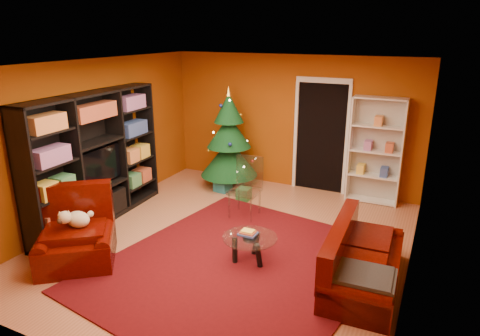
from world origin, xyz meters
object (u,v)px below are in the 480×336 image
at_px(gift_box_green, 244,194).
at_px(acrylic_chair, 245,191).
at_px(media_unit, 96,159).
at_px(coffee_table, 250,249).
at_px(sofa, 365,256).
at_px(rug, 238,265).
at_px(white_bookshelf, 376,151).
at_px(armchair, 76,235).
at_px(gift_box_red, 245,179).
at_px(christmas_tree, 229,139).
at_px(gift_box_teal, 223,184).
at_px(dog, 78,219).

relative_size(gift_box_green, acrylic_chair, 0.25).
relative_size(media_unit, coffee_table, 3.73).
bearing_deg(sofa, coffee_table, 93.07).
relative_size(rug, coffee_table, 5.04).
xyz_separation_m(white_bookshelf, armchair, (-3.24, -3.97, -0.55)).
distance_m(rug, acrylic_chair, 1.65).
relative_size(gift_box_green, sofa, 0.13).
bearing_deg(gift_box_green, gift_box_red, 113.46).
relative_size(rug, christmas_tree, 1.84).
bearing_deg(gift_box_teal, sofa, -34.19).
bearing_deg(dog, sofa, -20.77).
distance_m(gift_box_red, dog, 3.84).
bearing_deg(sofa, gift_box_red, 44.99).
bearing_deg(media_unit, sofa, -3.25).
bearing_deg(dog, gift_box_teal, 43.38).
xyz_separation_m(rug, armchair, (-2.02, -0.85, 0.40)).
distance_m(gift_box_red, coffee_table, 3.11).
relative_size(christmas_tree, white_bookshelf, 1.03).
xyz_separation_m(white_bookshelf, dog, (-3.23, -3.90, -0.35)).
xyz_separation_m(dog, coffee_table, (2.10, 0.94, -0.42)).
relative_size(gift_box_red, dog, 0.53).
xyz_separation_m(rug, gift_box_red, (-1.27, 2.96, 0.09)).
relative_size(sofa, coffee_table, 2.42).
bearing_deg(christmas_tree, acrylic_chair, -53.39).
relative_size(gift_box_teal, gift_box_green, 1.19).
bearing_deg(gift_box_red, gift_box_teal, -112.19).
bearing_deg(coffee_table, christmas_tree, 122.26).
bearing_deg(christmas_tree, gift_box_teal, -88.50).
bearing_deg(coffee_table, armchair, -154.37).
bearing_deg(christmas_tree, armchair, -98.20).
distance_m(rug, media_unit, 2.92).
height_order(media_unit, white_bookshelf, media_unit).
relative_size(rug, gift_box_green, 16.07).
relative_size(christmas_tree, gift_box_green, 8.73).
distance_m(media_unit, armchair, 1.52).
bearing_deg(armchair, media_unit, 82.34).
distance_m(media_unit, gift_box_green, 2.71).
distance_m(white_bookshelf, acrylic_chair, 2.51).
distance_m(armchair, dog, 0.21).
xyz_separation_m(rug, media_unit, (-2.70, 0.35, 1.05)).
relative_size(media_unit, acrylic_chair, 2.96).
relative_size(sofa, acrylic_chair, 1.92).
distance_m(gift_box_teal, armchair, 3.30).
bearing_deg(gift_box_red, gift_box_green, -66.54).
bearing_deg(christmas_tree, gift_box_green, -43.24).
relative_size(rug, media_unit, 1.35).
relative_size(dog, coffee_table, 0.54).
height_order(media_unit, dog, media_unit).
relative_size(media_unit, christmas_tree, 1.36).
distance_m(christmas_tree, gift_box_red, 0.94).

